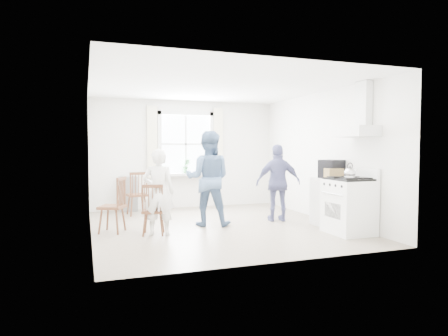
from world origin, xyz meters
The scene contains 16 objects.
room_shell centered at (0.00, 0.00, 1.30)m, with size 4.62×5.12×2.64m.
window_assembly centered at (0.00, 2.45, 1.46)m, with size 1.88×0.24×1.70m.
range_hood centered at (2.07, -1.35, 1.90)m, with size 0.45×0.76×0.94m.
shelf_unit centered at (-1.40, 2.33, 0.40)m, with size 0.40×0.30×0.80m, color slate.
gas_stove centered at (1.91, -1.35, 0.48)m, with size 0.68×0.76×1.12m.
kettle centered at (1.84, -1.46, 1.04)m, with size 0.19×0.19×0.27m.
low_cabinet centered at (1.98, -0.65, 0.45)m, with size 0.50×0.55×0.90m, color silver.
stereo_stack centered at (2.01, -0.68, 1.07)m, with size 0.46×0.44×0.34m.
cardboard_box centered at (1.95, -0.84, 0.99)m, with size 0.29×0.21×0.19m, color #987B49.
windsor_chair_a centered at (-1.26, 1.65, 0.58)m, with size 0.45×0.44×0.95m.
windsor_chair_b centered at (-1.27, -0.42, 0.53)m, with size 0.45×0.44×0.87m.
windsor_chair_c centered at (-1.81, 0.04, 0.59)m, with size 0.54×0.54×0.97m.
person_left centered at (-1.18, -0.41, 0.72)m, with size 0.53×0.53×1.45m, color white.
person_mid centered at (-0.15, 0.13, 0.89)m, with size 0.86×0.86×1.78m, color #4A658B.
person_right centered at (1.30, 0.09, 0.77)m, with size 0.90×0.90×1.53m, color navy.
potted_plant centered at (-0.02, 2.36, 1.02)m, with size 0.19×0.19×0.34m, color #2F6A38.
Camera 1 is at (-2.33, -7.02, 1.48)m, focal length 32.00 mm.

